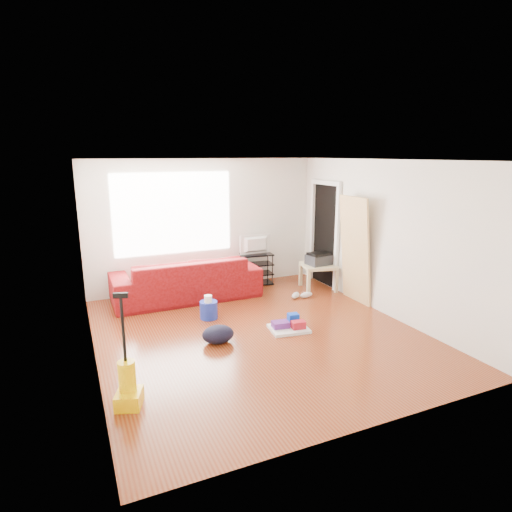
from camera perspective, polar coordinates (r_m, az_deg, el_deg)
name	(u,v)px	position (r m, az deg, el deg)	size (l,w,h in m)	color
room	(258,248)	(6.20, 0.22, 1.10)	(4.51, 5.01, 2.51)	maroon
sofa	(187,298)	(7.99, -9.18, -5.57)	(2.62, 1.03, 0.77)	#5A0202
tv_stand	(257,269)	(8.62, 0.09, -1.72)	(0.67, 0.44, 0.63)	black
tv	(257,245)	(8.50, 0.09, 1.52)	(0.66, 0.09, 0.38)	black
side_table	(318,268)	(8.38, 8.32, -1.64)	(0.74, 0.74, 0.50)	tan
printer	(319,259)	(8.33, 8.37, -0.37)	(0.47, 0.38, 0.23)	#242529
bucket	(209,318)	(7.01, -6.29, -8.23)	(0.28, 0.28, 0.28)	#1A2FAC
toilet_paper	(208,307)	(6.90, -6.37, -6.82)	(0.13, 0.13, 0.12)	white
cleaning_tray	(289,326)	(6.54, 4.46, -9.26)	(0.62, 0.52, 0.20)	silver
backpack	(218,342)	(6.15, -5.07, -11.41)	(0.45, 0.36, 0.25)	black
sneakers	(301,295)	(7.93, 6.01, -5.21)	(0.46, 0.26, 0.11)	silver
vacuum	(128,385)	(4.85, -16.71, -16.17)	(0.34, 0.36, 1.23)	#FAC600
door_panel	(352,301)	(7.92, 12.70, -5.90)	(0.04, 0.76, 1.89)	tan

